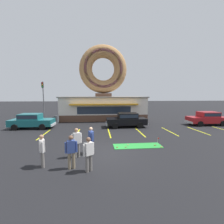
% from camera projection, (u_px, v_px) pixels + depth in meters
% --- Properties ---
extents(ground_plane, '(160.00, 160.00, 0.00)m').
position_uv_depth(ground_plane, '(105.00, 153.00, 9.29)').
color(ground_plane, black).
extents(donut_shop_building, '(12.30, 6.75, 10.96)m').
position_uv_depth(donut_shop_building, '(103.00, 94.00, 22.71)').
color(donut_shop_building, brown).
rests_on(donut_shop_building, ground).
extents(putting_mat, '(3.39, 1.11, 0.03)m').
position_uv_depth(putting_mat, '(138.00, 146.00, 10.58)').
color(putting_mat, green).
rests_on(putting_mat, ground).
extents(mini_donut_near_left, '(0.13, 0.13, 0.04)m').
position_uv_depth(mini_donut_near_left, '(117.00, 147.00, 10.22)').
color(mini_donut_near_left, brown).
rests_on(mini_donut_near_left, putting_mat).
extents(mini_donut_near_right, '(0.13, 0.13, 0.04)m').
position_uv_depth(mini_donut_near_right, '(161.00, 147.00, 10.29)').
color(mini_donut_near_right, '#D17F47').
rests_on(mini_donut_near_right, putting_mat).
extents(mini_donut_mid_left, '(0.13, 0.13, 0.04)m').
position_uv_depth(mini_donut_mid_left, '(128.00, 145.00, 10.71)').
color(mini_donut_mid_left, '#A5724C').
rests_on(mini_donut_mid_left, putting_mat).
extents(mini_donut_mid_centre, '(0.13, 0.13, 0.04)m').
position_uv_depth(mini_donut_mid_centre, '(155.00, 145.00, 10.61)').
color(mini_donut_mid_centre, brown).
rests_on(mini_donut_mid_centre, putting_mat).
extents(mini_donut_mid_right, '(0.13, 0.13, 0.04)m').
position_uv_depth(mini_donut_mid_right, '(126.00, 147.00, 10.25)').
color(mini_donut_mid_right, brown).
rests_on(mini_donut_mid_right, putting_mat).
extents(golf_ball, '(0.04, 0.04, 0.04)m').
position_uv_depth(golf_ball, '(128.00, 145.00, 10.76)').
color(golf_ball, white).
rests_on(golf_ball, putting_mat).
extents(putting_flag_pin, '(0.13, 0.01, 0.55)m').
position_uv_depth(putting_flag_pin, '(158.00, 140.00, 10.66)').
color(putting_flag_pin, silver).
rests_on(putting_flag_pin, putting_mat).
extents(car_black, '(4.58, 2.01, 1.60)m').
position_uv_depth(car_black, '(127.00, 119.00, 16.81)').
color(car_black, black).
rests_on(car_black, ground).
extents(car_red, '(4.60, 2.06, 1.60)m').
position_uv_depth(car_red, '(207.00, 118.00, 17.93)').
color(car_red, maroon).
rests_on(car_red, ground).
extents(car_teal, '(4.60, 2.07, 1.60)m').
position_uv_depth(car_teal, '(32.00, 120.00, 16.09)').
color(car_teal, '#196066').
rests_on(car_teal, ground).
extents(pedestrian_blue_sweater_man, '(0.56, 0.36, 1.72)m').
position_uv_depth(pedestrian_blue_sweater_man, '(77.00, 141.00, 8.57)').
color(pedestrian_blue_sweater_man, slate).
rests_on(pedestrian_blue_sweater_man, ground).
extents(pedestrian_hooded_kid, '(0.58, 0.32, 1.67)m').
position_uv_depth(pedestrian_hooded_kid, '(71.00, 150.00, 7.24)').
color(pedestrian_hooded_kid, '#7F7056').
rests_on(pedestrian_hooded_kid, ground).
extents(pedestrian_leather_jacket_man, '(0.36, 0.57, 1.66)m').
position_uv_depth(pedestrian_leather_jacket_man, '(91.00, 139.00, 9.14)').
color(pedestrian_leather_jacket_man, slate).
rests_on(pedestrian_leather_jacket_man, ground).
extents(pedestrian_clipboard_woman, '(0.38, 0.55, 1.66)m').
position_uv_depth(pedestrian_clipboard_woman, '(42.00, 149.00, 7.43)').
color(pedestrian_clipboard_woman, slate).
rests_on(pedestrian_clipboard_woman, ground).
extents(pedestrian_beanie_man, '(0.50, 0.42, 1.66)m').
position_uv_depth(pedestrian_beanie_man, '(89.00, 153.00, 6.97)').
color(pedestrian_beanie_man, slate).
rests_on(pedestrian_beanie_man, ground).
extents(trash_bin, '(0.57, 0.57, 0.97)m').
position_uv_depth(trash_bin, '(57.00, 119.00, 19.21)').
color(trash_bin, '#51565B').
rests_on(trash_bin, ground).
extents(traffic_light_pole, '(0.28, 0.47, 5.80)m').
position_uv_depth(traffic_light_pole, '(43.00, 94.00, 24.93)').
color(traffic_light_pole, '#595B60').
rests_on(traffic_light_pole, ground).
extents(parking_stripe_far_left, '(0.12, 3.60, 0.01)m').
position_uv_depth(parking_stripe_far_left, '(44.00, 134.00, 13.73)').
color(parking_stripe_far_left, yellow).
rests_on(parking_stripe_far_left, ground).
extents(parking_stripe_left, '(0.12, 3.60, 0.01)m').
position_uv_depth(parking_stripe_left, '(77.00, 134.00, 14.02)').
color(parking_stripe_left, yellow).
rests_on(parking_stripe_left, ground).
extents(parking_stripe_mid_left, '(0.12, 3.60, 0.01)m').
position_uv_depth(parking_stripe_mid_left, '(109.00, 133.00, 14.30)').
color(parking_stripe_mid_left, yellow).
rests_on(parking_stripe_mid_left, ground).
extents(parking_stripe_centre, '(0.12, 3.60, 0.01)m').
position_uv_depth(parking_stripe_centre, '(140.00, 132.00, 14.59)').
color(parking_stripe_centre, yellow).
rests_on(parking_stripe_centre, ground).
extents(parking_stripe_mid_right, '(0.12, 3.60, 0.01)m').
position_uv_depth(parking_stripe_mid_right, '(169.00, 131.00, 14.87)').
color(parking_stripe_mid_right, yellow).
rests_on(parking_stripe_mid_right, ground).
extents(parking_stripe_right, '(0.12, 3.60, 0.01)m').
position_uv_depth(parking_stripe_right, '(198.00, 131.00, 15.16)').
color(parking_stripe_right, yellow).
rests_on(parking_stripe_right, ground).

